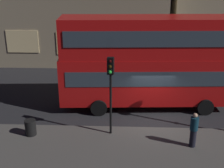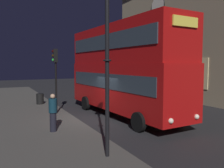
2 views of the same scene
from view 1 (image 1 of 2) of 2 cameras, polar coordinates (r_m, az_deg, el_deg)
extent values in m
plane|color=#232326|center=(17.74, 7.67, -6.92)|extent=(80.00, 80.00, 0.00)
cube|color=#F9E09E|center=(27.52, -16.52, 7.68)|extent=(2.79, 0.06, 1.94)
cube|color=#E5C67F|center=(26.47, -7.46, 7.59)|extent=(2.79, 0.06, 1.97)
cube|color=#F9E09E|center=(26.03, 2.10, 8.11)|extent=(2.79, 0.06, 2.50)
cube|color=#F2D18C|center=(29.34, 17.97, 8.34)|extent=(2.34, 0.06, 2.53)
cube|color=#B20F0F|center=(18.83, 6.24, 1.13)|extent=(10.47, 3.08, 2.84)
cube|color=#B20F0F|center=(18.14, 6.55, 8.84)|extent=(10.27, 3.02, 2.32)
cube|color=#2D3842|center=(18.71, 6.28, 2.15)|extent=(9.65, 3.10, 0.90)
cube|color=#2D3842|center=(18.12, 6.57, 9.20)|extent=(9.65, 3.10, 0.90)
sphere|color=white|center=(21.19, 19.94, -0.86)|extent=(0.24, 0.24, 0.24)
cylinder|color=black|center=(21.21, 15.15, -1.31)|extent=(0.99, 0.30, 0.98)
cylinder|color=black|center=(18.94, 17.19, -4.22)|extent=(0.99, 0.30, 0.98)
cylinder|color=black|center=(20.40, -2.30, -1.46)|extent=(0.99, 0.30, 0.98)
cylinder|color=black|center=(18.03, -2.49, -4.54)|extent=(0.99, 0.30, 0.98)
cylinder|color=black|center=(15.38, -0.24, -3.92)|extent=(0.12, 0.12, 3.27)
cube|color=black|center=(14.65, -0.26, 3.43)|extent=(0.36, 0.30, 0.85)
sphere|color=black|center=(14.43, -0.38, 4.29)|extent=(0.17, 0.17, 0.17)
sphere|color=black|center=(14.51, -0.38, 3.27)|extent=(0.17, 0.17, 0.17)
sphere|color=green|center=(14.59, -0.37, 2.25)|extent=(0.17, 0.17, 0.17)
cylinder|color=black|center=(15.30, 14.98, -9.81)|extent=(0.31, 0.31, 0.90)
cylinder|color=#0F2D3D|center=(14.93, 15.26, -7.23)|extent=(0.39, 0.39, 0.65)
sphere|color=tan|center=(14.74, 15.41, -5.72)|extent=(0.22, 0.22, 0.22)
cylinder|color=black|center=(16.34, -15.11, -7.91)|extent=(0.57, 0.57, 0.83)
camera|label=2|loc=(18.37, 53.24, -3.36)|focal=37.61mm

